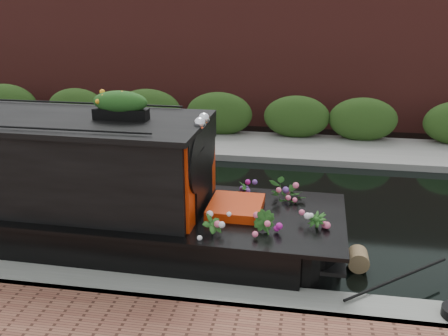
# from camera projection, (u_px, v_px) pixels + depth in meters

# --- Properties ---
(ground) EXTENTS (80.00, 80.00, 0.00)m
(ground) POSITION_uv_depth(u_px,v_px,m) (171.00, 205.00, 10.28)
(ground) COLOR black
(ground) RESTS_ON ground
(near_bank_coping) EXTENTS (40.00, 0.60, 0.50)m
(near_bank_coping) POSITION_uv_depth(u_px,v_px,m) (109.00, 296.00, 7.21)
(near_bank_coping) COLOR gray
(near_bank_coping) RESTS_ON ground
(far_bank_path) EXTENTS (40.00, 2.40, 0.34)m
(far_bank_path) POSITION_uv_depth(u_px,v_px,m) (210.00, 147.00, 14.18)
(far_bank_path) COLOR gray
(far_bank_path) RESTS_ON ground
(far_hedge) EXTENTS (40.00, 1.10, 2.80)m
(far_hedge) POSITION_uv_depth(u_px,v_px,m) (216.00, 138.00, 15.02)
(far_hedge) COLOR #254316
(far_hedge) RESTS_ON ground
(far_brick_wall) EXTENTS (40.00, 1.00, 8.00)m
(far_brick_wall) POSITION_uv_depth(u_px,v_px,m) (227.00, 121.00, 16.97)
(far_brick_wall) COLOR #5B241F
(far_brick_wall) RESTS_ON ground
(rope_fender) EXTENTS (0.33, 0.37, 0.33)m
(rope_fender) POSITION_uv_depth(u_px,v_px,m) (358.00, 259.00, 7.89)
(rope_fender) COLOR olive
(rope_fender) RESTS_ON ground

